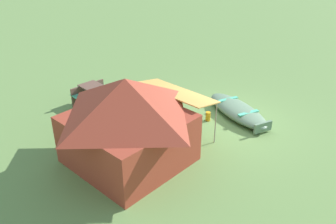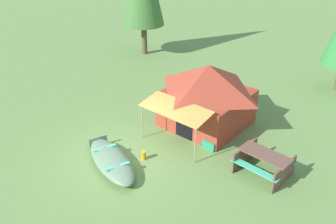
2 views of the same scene
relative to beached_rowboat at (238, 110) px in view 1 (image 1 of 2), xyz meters
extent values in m
plane|color=#658948|center=(-0.10, 0.65, -0.23)|extent=(80.00, 80.00, 0.00)
ellipsoid|color=slate|center=(0.01, 0.00, -0.01)|extent=(3.12, 1.79, 0.44)
ellipsoid|color=#222C22|center=(0.01, 0.00, 0.03)|extent=(2.86, 1.61, 0.16)
cube|color=#49B893|center=(0.58, -0.16, 0.17)|extent=(0.34, 0.81, 0.04)
cube|color=#49B893|center=(-0.56, 0.15, 0.17)|extent=(0.34, 0.81, 0.04)
cube|color=slate|center=(-1.30, 0.35, 0.01)|extent=(0.25, 0.67, 0.33)
cube|color=#9E3A28|center=(0.38, 4.43, 0.49)|extent=(3.17, 3.13, 1.44)
pyramid|color=#9E3A28|center=(0.38, 4.43, 1.76)|extent=(3.43, 3.38, 1.09)
cube|color=black|center=(0.52, 2.99, 0.38)|extent=(0.76, 0.10, 1.15)
cube|color=gold|center=(0.56, 2.47, 1.26)|extent=(2.71, 1.30, 0.23)
cylinder|color=gray|center=(1.83, 2.13, 0.46)|extent=(0.04, 0.04, 1.37)
cylinder|color=gray|center=(-0.61, 1.90, 0.46)|extent=(0.04, 0.04, 1.37)
cube|color=brown|center=(3.77, 3.30, 0.53)|extent=(1.67, 0.76, 0.04)
cube|color=#46B891|center=(3.75, 3.88, 0.25)|extent=(1.65, 0.32, 0.04)
cube|color=#46B891|center=(3.80, 2.73, 0.25)|extent=(1.65, 0.32, 0.04)
cube|color=brown|center=(4.49, 3.33, 0.14)|extent=(0.11, 1.40, 0.73)
cube|color=brown|center=(3.05, 3.28, 0.14)|extent=(0.11, 1.40, 0.73)
cube|color=#288E61|center=(1.64, 3.21, -0.06)|extent=(0.55, 0.37, 0.33)
cylinder|color=orange|center=(0.47, 1.02, -0.07)|extent=(0.24, 0.24, 0.32)
camera|label=1|loc=(-6.67, 9.24, 5.81)|focal=38.20mm
camera|label=2|loc=(8.30, -5.45, 7.18)|focal=38.29mm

